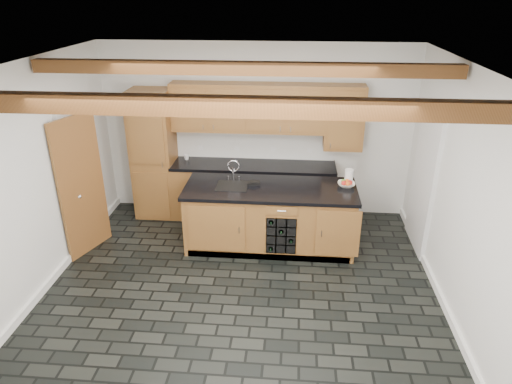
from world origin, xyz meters
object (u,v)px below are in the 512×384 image
Objects in this scene: kitchen_scale at (253,183)px; paper_towel at (349,177)px; fruit_bowl at (346,185)px; island at (270,217)px.

kitchen_scale is 0.93× the size of paper_towel.
paper_towel reaches higher than fruit_bowl.
kitchen_scale is at bearing 159.94° from island.
kitchen_scale is at bearing -177.91° from fruit_bowl.
kitchen_scale is (-0.26, 0.09, 0.49)m from island.
fruit_bowl is at bearing -8.08° from kitchen_scale.
fruit_bowl is at bearing -110.40° from paper_towel.
kitchen_scale is 1.33m from fruit_bowl.
island is 12.24× the size of kitchen_scale.
island is at bearing -172.46° from fruit_bowl.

